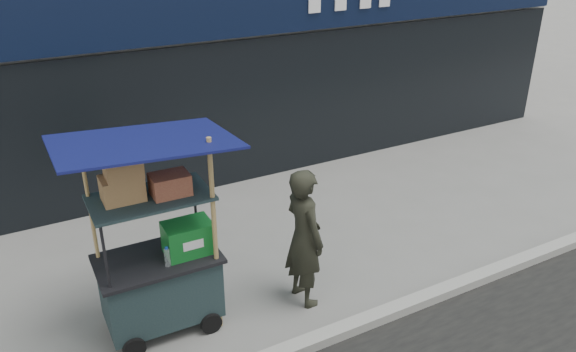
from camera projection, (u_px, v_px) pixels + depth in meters
ground at (317, 330)px, 6.19m from camera, size 80.00×80.00×0.00m
curb at (327, 336)px, 6.01m from camera, size 80.00×0.18×0.12m
vendor_cart at (160, 264)px, 5.94m from camera, size 1.71×1.22×2.29m
vendor_man at (304, 237)px, 6.35m from camera, size 0.43×0.63×1.68m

